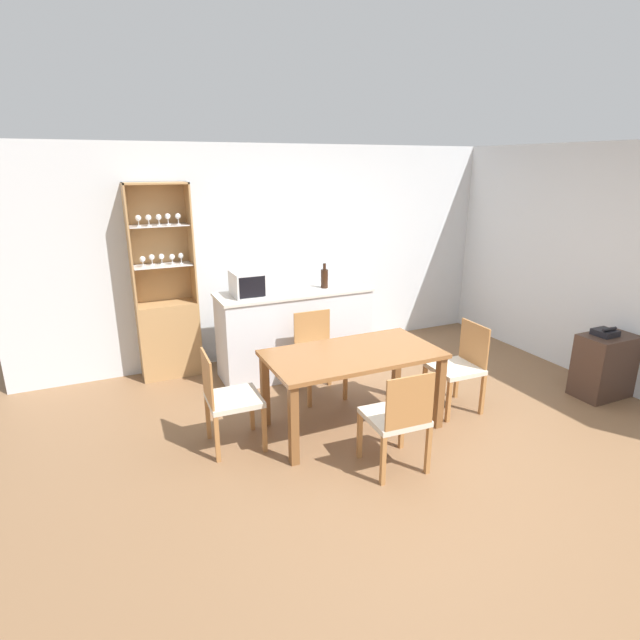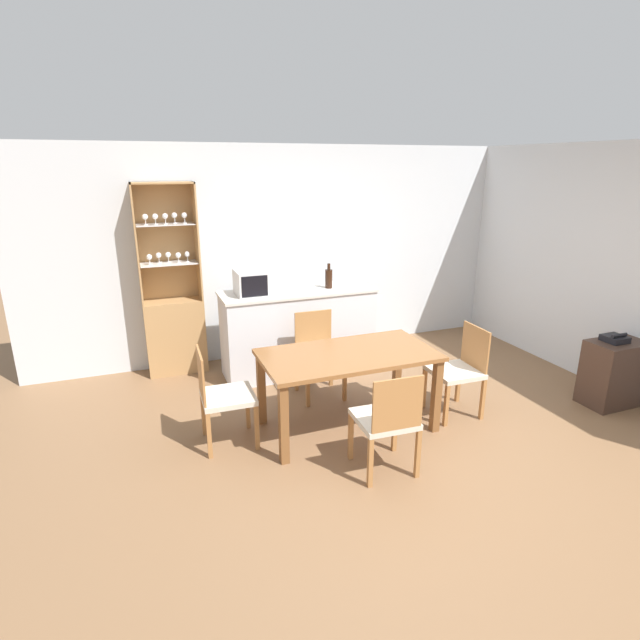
{
  "view_description": "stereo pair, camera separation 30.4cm",
  "coord_description": "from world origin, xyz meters",
  "px_view_note": "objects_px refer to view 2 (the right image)",
  "views": [
    {
      "loc": [
        -2.39,
        -3.11,
        2.33
      ],
      "look_at": [
        -0.41,
        1.22,
        0.83
      ],
      "focal_mm": 28.0,
      "sensor_mm": 36.0,
      "label": 1
    },
    {
      "loc": [
        -2.11,
        -3.23,
        2.33
      ],
      "look_at": [
        -0.41,
        1.22,
        0.83
      ],
      "focal_mm": 28.0,
      "sensor_mm": 36.0,
      "label": 2
    }
  ],
  "objects_px": {
    "microwave": "(256,282)",
    "wine_bottle": "(329,278)",
    "dining_table": "(348,363)",
    "side_cabinet": "(614,373)",
    "dining_chair_head_far": "(318,354)",
    "dining_chair_head_near": "(387,420)",
    "display_cabinet": "(174,319)",
    "dining_chair_side_right_near": "(459,370)",
    "telephone": "(615,338)",
    "dining_chair_side_left_far": "(223,396)"
  },
  "relations": [
    {
      "from": "display_cabinet",
      "to": "wine_bottle",
      "type": "xyz_separation_m",
      "value": [
        1.69,
        -0.54,
        0.45
      ]
    },
    {
      "from": "display_cabinet",
      "to": "dining_chair_head_near",
      "type": "distance_m",
      "value": 2.98
    },
    {
      "from": "dining_table",
      "to": "dining_chair_side_left_far",
      "type": "xyz_separation_m",
      "value": [
        -1.1,
        0.13,
        -0.18
      ]
    },
    {
      "from": "dining_chair_side_left_far",
      "to": "side_cabinet",
      "type": "xyz_separation_m",
      "value": [
        3.78,
        -0.65,
        -0.11
      ]
    },
    {
      "from": "microwave",
      "to": "telephone",
      "type": "relative_size",
      "value": 2.15
    },
    {
      "from": "dining_chair_side_left_far",
      "to": "dining_table",
      "type": "bearing_deg",
      "value": 85.45
    },
    {
      "from": "side_cabinet",
      "to": "wine_bottle",
      "type": "bearing_deg",
      "value": 140.43
    },
    {
      "from": "microwave",
      "to": "telephone",
      "type": "xyz_separation_m",
      "value": [
        3.09,
        -1.91,
        -0.41
      ]
    },
    {
      "from": "microwave",
      "to": "telephone",
      "type": "bearing_deg",
      "value": -31.73
    },
    {
      "from": "dining_chair_head_near",
      "to": "side_cabinet",
      "type": "bearing_deg",
      "value": 7.57
    },
    {
      "from": "dining_chair_head_far",
      "to": "dining_chair_head_near",
      "type": "xyz_separation_m",
      "value": [
        -0.0,
        -1.49,
        0.0
      ]
    },
    {
      "from": "wine_bottle",
      "to": "telephone",
      "type": "bearing_deg",
      "value": -39.83
    },
    {
      "from": "dining_chair_head_far",
      "to": "dining_chair_side_left_far",
      "type": "distance_m",
      "value": 1.27
    },
    {
      "from": "dining_chair_head_near",
      "to": "display_cabinet",
      "type": "bearing_deg",
      "value": 119.04
    },
    {
      "from": "telephone",
      "to": "dining_chair_side_left_far",
      "type": "bearing_deg",
      "value": 170.44
    },
    {
      "from": "side_cabinet",
      "to": "telephone",
      "type": "distance_m",
      "value": 0.37
    },
    {
      "from": "dining_chair_side_right_near",
      "to": "microwave",
      "type": "height_order",
      "value": "microwave"
    },
    {
      "from": "microwave",
      "to": "wine_bottle",
      "type": "bearing_deg",
      "value": -2.07
    },
    {
      "from": "dining_chair_head_near",
      "to": "microwave",
      "type": "height_order",
      "value": "microwave"
    },
    {
      "from": "dining_chair_side_right_near",
      "to": "side_cabinet",
      "type": "xyz_separation_m",
      "value": [
        1.57,
        -0.4,
        -0.11
      ]
    },
    {
      "from": "microwave",
      "to": "wine_bottle",
      "type": "height_order",
      "value": "wine_bottle"
    },
    {
      "from": "wine_bottle",
      "to": "telephone",
      "type": "relative_size",
      "value": 1.38
    },
    {
      "from": "dining_chair_head_far",
      "to": "telephone",
      "type": "distance_m",
      "value": 2.92
    },
    {
      "from": "dining_chair_side_right_near",
      "to": "side_cabinet",
      "type": "bearing_deg",
      "value": -102.48
    },
    {
      "from": "dining_chair_side_right_near",
      "to": "display_cabinet",
      "type": "bearing_deg",
      "value": 51.51
    },
    {
      "from": "dining_chair_head_near",
      "to": "microwave",
      "type": "relative_size",
      "value": 1.96
    },
    {
      "from": "display_cabinet",
      "to": "dining_chair_side_right_near",
      "type": "distance_m",
      "value": 3.18
    },
    {
      "from": "dining_chair_side_right_near",
      "to": "microwave",
      "type": "xyz_separation_m",
      "value": [
        -1.57,
        1.54,
        0.65
      ]
    },
    {
      "from": "display_cabinet",
      "to": "telephone",
      "type": "xyz_separation_m",
      "value": [
        3.94,
        -2.43,
        0.07
      ]
    },
    {
      "from": "display_cabinet",
      "to": "side_cabinet",
      "type": "distance_m",
      "value": 4.69
    },
    {
      "from": "dining_chair_side_right_near",
      "to": "dining_chair_head_near",
      "type": "bearing_deg",
      "value": 121.03
    },
    {
      "from": "display_cabinet",
      "to": "side_cabinet",
      "type": "height_order",
      "value": "display_cabinet"
    },
    {
      "from": "dining_table",
      "to": "side_cabinet",
      "type": "bearing_deg",
      "value": -11.08
    },
    {
      "from": "dining_table",
      "to": "telephone",
      "type": "xyz_separation_m",
      "value": [
        2.63,
        -0.5,
        0.07
      ]
    },
    {
      "from": "wine_bottle",
      "to": "telephone",
      "type": "xyz_separation_m",
      "value": [
        2.26,
        -1.88,
        -0.39
      ]
    },
    {
      "from": "display_cabinet",
      "to": "telephone",
      "type": "relative_size",
      "value": 10.48
    },
    {
      "from": "dining_table",
      "to": "side_cabinet",
      "type": "xyz_separation_m",
      "value": [
        2.67,
        -0.52,
        -0.3
      ]
    },
    {
      "from": "dining_chair_side_right_near",
      "to": "side_cabinet",
      "type": "distance_m",
      "value": 1.62
    },
    {
      "from": "wine_bottle",
      "to": "dining_chair_head_near",
      "type": "bearing_deg",
      "value": -99.92
    },
    {
      "from": "microwave",
      "to": "dining_chair_side_left_far",
      "type": "bearing_deg",
      "value": -116.37
    },
    {
      "from": "display_cabinet",
      "to": "dining_chair_side_right_near",
      "type": "xyz_separation_m",
      "value": [
        2.42,
        -2.05,
        -0.18
      ]
    },
    {
      "from": "dining_chair_head_far",
      "to": "wine_bottle",
      "type": "height_order",
      "value": "wine_bottle"
    },
    {
      "from": "display_cabinet",
      "to": "dining_chair_head_near",
      "type": "bearing_deg",
      "value": -63.8
    },
    {
      "from": "display_cabinet",
      "to": "dining_chair_head_near",
      "type": "relative_size",
      "value": 2.48
    },
    {
      "from": "dining_chair_side_left_far",
      "to": "telephone",
      "type": "bearing_deg",
      "value": 82.35
    },
    {
      "from": "side_cabinet",
      "to": "dining_chair_side_left_far",
      "type": "bearing_deg",
      "value": 170.26
    },
    {
      "from": "display_cabinet",
      "to": "dining_chair_head_far",
      "type": "height_order",
      "value": "display_cabinet"
    },
    {
      "from": "display_cabinet",
      "to": "dining_table",
      "type": "height_order",
      "value": "display_cabinet"
    },
    {
      "from": "dining_table",
      "to": "microwave",
      "type": "height_order",
      "value": "microwave"
    },
    {
      "from": "dining_chair_head_far",
      "to": "side_cabinet",
      "type": "bearing_deg",
      "value": 156.06
    }
  ]
}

